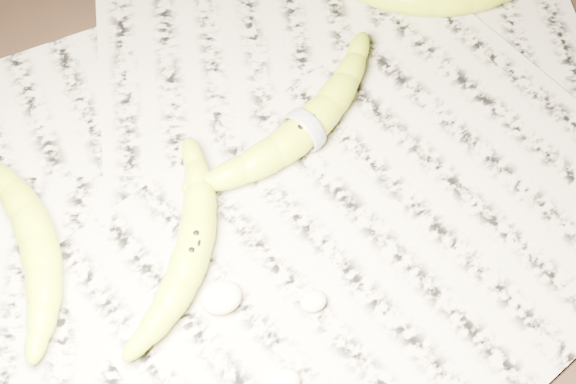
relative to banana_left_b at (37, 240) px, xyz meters
name	(u,v)px	position (x,y,z in m)	size (l,w,h in m)	color
ground	(275,215)	(0.23, -0.05, -0.03)	(3.00, 3.00, 0.00)	black
newspaper_patch	(243,200)	(0.20, -0.02, -0.02)	(0.90, 0.70, 0.01)	#A19B8A
banana_left_b	(37,240)	(0.00, 0.00, 0.00)	(0.19, 0.06, 0.04)	#B1CC19
banana_center	(193,247)	(0.14, -0.06, 0.00)	(0.20, 0.06, 0.04)	#B1CC19
banana_taped	(305,128)	(0.29, 0.02, 0.00)	(0.23, 0.06, 0.04)	#B1CC19
measuring_tape	(305,128)	(0.29, 0.02, 0.00)	(0.05, 0.05, 0.00)	white
flesh_chunk_a	(221,296)	(0.14, -0.12, -0.01)	(0.04, 0.03, 0.02)	beige
flesh_chunk_b	(285,381)	(0.17, -0.21, -0.01)	(0.03, 0.02, 0.02)	beige
flesh_chunk_c	(314,300)	(0.22, -0.15, -0.01)	(0.03, 0.02, 0.01)	beige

